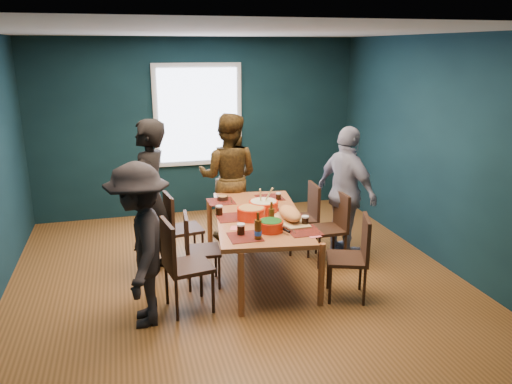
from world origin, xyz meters
TOP-DOWN VIEW (x-y plane):
  - room at (0.00, 0.27)m, footprint 5.01×5.01m
  - dining_table at (0.28, -0.00)m, footprint 1.22×2.02m
  - chair_left_far at (-0.58, 0.54)m, footprint 0.45×0.45m
  - chair_left_mid at (-0.46, -0.10)m, footprint 0.40×0.40m
  - chair_left_near at (-0.69, -0.61)m, footprint 0.50×0.50m
  - chair_right_far at (1.07, 0.55)m, footprint 0.41×0.41m
  - chair_right_mid at (1.26, 0.11)m, footprint 0.40×0.40m
  - chair_right_near at (1.10, -0.81)m, footprint 0.52×0.52m
  - person_far_left at (-0.90, 0.37)m, footprint 0.67×0.78m
  - person_back at (0.20, 1.24)m, footprint 1.02×0.93m
  - person_right at (1.48, 0.25)m, footprint 0.69×1.04m
  - person_near_left at (-1.06, -0.73)m, footprint 0.65×1.05m
  - bowl_salad at (0.17, -0.10)m, footprint 0.32×0.32m
  - bowl_dumpling at (0.36, 0.08)m, footprint 0.34×0.34m
  - bowl_herbs at (0.27, -0.52)m, footprint 0.26×0.26m
  - cutting_board at (0.56, -0.29)m, footprint 0.34×0.70m
  - small_bowl at (0.00, 0.66)m, footprint 0.14×0.14m
  - beer_bottle_a at (0.08, -0.71)m, footprint 0.08×0.08m
  - beer_bottle_b at (0.33, -0.35)m, footprint 0.07×0.07m
  - cola_glass_a at (-0.05, -0.55)m, footprint 0.08×0.08m
  - cola_glass_b at (0.67, -0.46)m, footprint 0.08×0.08m
  - cola_glass_c at (0.68, 0.50)m, footprint 0.06×0.06m
  - cola_glass_d at (-0.15, 0.11)m, footprint 0.08×0.08m
  - napkin_a at (0.62, 0.01)m, footprint 0.20×0.20m
  - napkin_b at (-0.05, -0.35)m, footprint 0.16×0.16m
  - napkin_c at (0.65, -0.76)m, footprint 0.14×0.14m

SIDE VIEW (x-z plane):
  - chair_left_mid at x=-0.46m, z-range 0.07..0.89m
  - chair_right_mid at x=1.26m, z-range 0.07..0.94m
  - chair_right_far at x=1.07m, z-range 0.07..0.95m
  - chair_left_far at x=-0.58m, z-range 0.07..0.96m
  - chair_right_near at x=1.10m, z-range 0.07..0.97m
  - chair_left_near at x=-0.69m, z-range 0.08..1.03m
  - dining_table at x=0.28m, z-range 0.29..1.01m
  - napkin_c at x=0.65m, z-range 0.72..0.72m
  - napkin_b at x=-0.05m, z-range 0.72..0.72m
  - napkin_a at x=0.62m, z-range 0.72..0.73m
  - small_bowl at x=0.00m, z-range 0.72..0.78m
  - cola_glass_c at x=0.68m, z-range 0.73..0.81m
  - cola_glass_b at x=0.67m, z-range 0.73..0.83m
  - cola_glass_d at x=-0.15m, z-range 0.73..0.84m
  - bowl_herbs at x=0.27m, z-range 0.72..0.84m
  - person_near_left at x=-1.06m, z-range 0.00..1.57m
  - cola_glass_a at x=-0.05m, z-range 0.73..0.84m
  - bowl_salad at x=0.17m, z-range 0.73..0.86m
  - cutting_board at x=0.56m, z-range 0.71..0.87m
  - bowl_dumpling at x=0.36m, z-range 0.64..0.95m
  - beer_bottle_b at x=0.33m, z-range 0.69..0.95m
  - beer_bottle_a at x=0.08m, z-range 0.68..0.96m
  - person_right at x=1.48m, z-range 0.00..1.64m
  - person_back at x=0.20m, z-range 0.00..1.72m
  - person_far_left at x=-0.90m, z-range 0.00..1.80m
  - room at x=0.00m, z-range 0.01..2.73m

